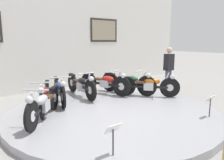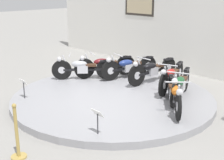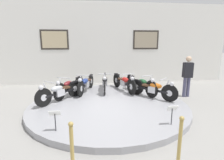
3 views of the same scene
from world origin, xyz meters
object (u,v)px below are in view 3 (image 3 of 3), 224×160
object	(u,v)px
motorcycle_blue	(86,83)
visitor_standing	(187,74)
stanchion_post_right_of_entry	(179,154)
motorcycle_maroon	(70,86)
info_placard_front_centre	(172,111)
info_placard_front_left	(55,116)
motorcycle_black	(105,82)
motorcycle_green	(141,84)
motorcycle_orange	(153,88)
motorcycle_red	(124,82)
motorcycle_silver	(59,91)

from	to	relation	value
motorcycle_blue	visitor_standing	xyz separation A→B (m)	(4.08, -0.60, 0.40)
stanchion_post_right_of_entry	motorcycle_blue	bearing A→B (deg)	109.73
motorcycle_maroon	info_placard_front_centre	xyz separation A→B (m)	(2.81, -2.79, -0.02)
info_placard_front_left	motorcycle_black	bearing A→B (deg)	67.75
motorcycle_maroon	motorcycle_green	bearing A→B (deg)	-0.01
motorcycle_orange	motorcycle_green	bearing A→B (deg)	113.26
motorcycle_maroon	info_placard_front_left	xyz separation A→B (m)	(0.00, -2.79, -0.02)
motorcycle_red	motorcycle_maroon	bearing A→B (deg)	-168.07
motorcycle_silver	info_placard_front_left	bearing A→B (deg)	-82.65
motorcycle_red	info_placard_front_left	world-z (taller)	motorcycle_red
motorcycle_silver	info_placard_front_left	distance (m)	2.16
info_placard_front_centre	visitor_standing	bearing A→B (deg)	54.89
motorcycle_red	visitor_standing	world-z (taller)	visitor_standing
motorcycle_green	motorcycle_orange	size ratio (longest dim) A/B	1.26
motorcycle_black	motorcycle_red	xyz separation A→B (m)	(0.81, -0.17, 0.00)
motorcycle_black	motorcycle_green	world-z (taller)	motorcycle_green
visitor_standing	info_placard_front_centre	bearing A→B (deg)	-125.11
motorcycle_blue	info_placard_front_centre	xyz separation A→B (m)	(2.21, -3.26, -0.01)
info_placard_front_left	visitor_standing	xyz separation A→B (m)	(4.68, 2.66, 0.41)
info_placard_front_centre	visitor_standing	world-z (taller)	visitor_standing
motorcycle_orange	info_placard_front_left	size ratio (longest dim) A/B	2.92
motorcycle_silver	motorcycle_maroon	bearing A→B (deg)	67.08
motorcycle_silver	motorcycle_orange	distance (m)	3.37
motorcycle_red	motorcycle_orange	xyz separation A→B (m)	(0.88, -1.12, -0.01)
motorcycle_silver	stanchion_post_right_of_entry	xyz separation A→B (m)	(2.55, -3.55, -0.19)
motorcycle_silver	motorcycle_green	size ratio (longest dim) A/B	0.81
motorcycle_maroon	info_placard_front_left	distance (m)	2.79
motorcycle_silver	info_placard_front_left	world-z (taller)	motorcycle_silver
motorcycle_maroon	motorcycle_green	xyz separation A→B (m)	(2.81, -0.00, 0.01)
motorcycle_maroon	motorcycle_blue	bearing A→B (deg)	37.51
motorcycle_black	motorcycle_green	bearing A→B (deg)	-24.30
motorcycle_silver	motorcycle_black	xyz separation A→B (m)	(1.68, 1.29, 0.01)
motorcycle_red	info_placard_front_centre	world-z (taller)	motorcycle_red
motorcycle_silver	motorcycle_blue	bearing A→B (deg)	51.70
motorcycle_blue	stanchion_post_right_of_entry	distance (m)	4.96
motorcycle_maroon	visitor_standing	size ratio (longest dim) A/B	1.09
motorcycle_maroon	visitor_standing	bearing A→B (deg)	-1.61
motorcycle_silver	motorcycle_red	xyz separation A→B (m)	(2.48, 1.12, 0.02)
motorcycle_blue	motorcycle_green	distance (m)	2.26
motorcycle_green	visitor_standing	world-z (taller)	visitor_standing
info_placard_front_left	visitor_standing	distance (m)	5.40
visitor_standing	stanchion_post_right_of_entry	xyz separation A→B (m)	(-2.41, -4.07, -0.59)
motorcycle_blue	motorcycle_green	world-z (taller)	motorcycle_green
motorcycle_silver	stanchion_post_right_of_entry	distance (m)	4.38
visitor_standing	motorcycle_silver	bearing A→B (deg)	-174.03
motorcycle_red	stanchion_post_right_of_entry	world-z (taller)	stanchion_post_right_of_entry
info_placard_front_centre	stanchion_post_right_of_entry	size ratio (longest dim) A/B	0.50
motorcycle_maroon	motorcycle_red	bearing A→B (deg)	11.93
motorcycle_red	stanchion_post_right_of_entry	bearing A→B (deg)	-89.16
motorcycle_orange	stanchion_post_right_of_entry	size ratio (longest dim) A/B	1.46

